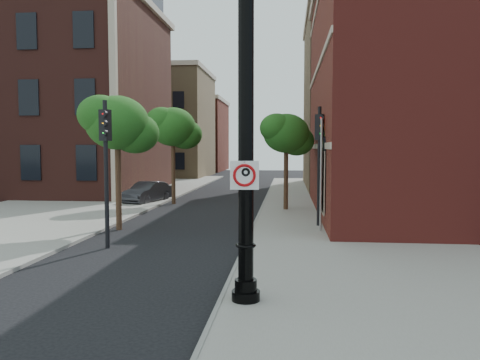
# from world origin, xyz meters

# --- Properties ---
(ground) EXTENTS (120.00, 120.00, 0.00)m
(ground) POSITION_xyz_m (0.00, 0.00, 0.00)
(ground) COLOR black
(ground) RESTS_ON ground
(sidewalk_right) EXTENTS (8.00, 60.00, 0.12)m
(sidewalk_right) POSITION_xyz_m (6.00, 10.00, 0.06)
(sidewalk_right) COLOR gray
(sidewalk_right) RESTS_ON ground
(sidewalk_left) EXTENTS (10.00, 50.00, 0.12)m
(sidewalk_left) POSITION_xyz_m (-9.00, 18.00, 0.06)
(sidewalk_left) COLOR gray
(sidewalk_left) RESTS_ON ground
(curb_edge) EXTENTS (0.10, 60.00, 0.14)m
(curb_edge) POSITION_xyz_m (2.05, 10.00, 0.07)
(curb_edge) COLOR gray
(curb_edge) RESTS_ON ground
(victorian_building) EXTENTS (18.60, 14.60, 17.95)m
(victorian_building) POSITION_xyz_m (-16.00, 23.97, 8.74)
(victorian_building) COLOR #50231D
(victorian_building) RESTS_ON ground
(bg_building_tan_a) EXTENTS (12.00, 12.00, 12.00)m
(bg_building_tan_a) POSITION_xyz_m (-12.00, 44.00, 6.00)
(bg_building_tan_a) COLOR #90754E
(bg_building_tan_a) RESTS_ON ground
(bg_building_red) EXTENTS (12.00, 12.00, 10.00)m
(bg_building_red) POSITION_xyz_m (-12.00, 58.00, 5.00)
(bg_building_red) COLOR maroon
(bg_building_red) RESTS_ON ground
(bg_building_tan_b) EXTENTS (22.00, 14.00, 14.00)m
(bg_building_tan_b) POSITION_xyz_m (16.00, 30.00, 7.00)
(bg_building_tan_b) COLOR #90754E
(bg_building_tan_b) RESTS_ON ground
(lamppost) EXTENTS (0.62, 0.62, 7.33)m
(lamppost) POSITION_xyz_m (2.60, -0.61, 3.39)
(lamppost) COLOR black
(lamppost) RESTS_ON ground
(no_parking_sign) EXTENTS (0.61, 0.09, 0.61)m
(no_parking_sign) POSITION_xyz_m (2.59, -0.79, 2.86)
(no_parking_sign) COLOR white
(no_parking_sign) RESTS_ON ground
(parked_car) EXTENTS (2.33, 4.21, 1.32)m
(parked_car) POSITION_xyz_m (-5.20, 17.62, 0.66)
(parked_car) COLOR #2A292E
(parked_car) RESTS_ON ground
(traffic_signal_left) EXTENTS (0.38, 0.44, 5.02)m
(traffic_signal_left) POSITION_xyz_m (-2.63, 4.69, 3.38)
(traffic_signal_left) COLOR black
(traffic_signal_left) RESTS_ON ground
(traffic_signal_right) EXTENTS (0.41, 0.45, 5.15)m
(traffic_signal_right) POSITION_xyz_m (4.81, 9.41, 3.47)
(traffic_signal_right) COLOR black
(traffic_signal_right) RESTS_ON ground
(utility_pole) EXTENTS (0.09, 0.09, 4.59)m
(utility_pole) POSITION_xyz_m (4.80, 8.19, 2.30)
(utility_pole) COLOR #999999
(utility_pole) RESTS_ON ground
(street_tree_a) EXTENTS (3.09, 2.79, 5.57)m
(street_tree_a) POSITION_xyz_m (-3.49, 8.26, 4.40)
(street_tree_a) COLOR #341E15
(street_tree_a) RESTS_ON ground
(street_tree_b) EXTENTS (3.24, 2.93, 5.84)m
(street_tree_b) POSITION_xyz_m (-3.39, 17.26, 4.61)
(street_tree_b) COLOR #341E15
(street_tree_b) RESTS_ON ground
(street_tree_c) EXTENTS (2.90, 2.62, 5.23)m
(street_tree_c) POSITION_xyz_m (3.42, 14.60, 4.13)
(street_tree_c) COLOR #341E15
(street_tree_c) RESTS_ON ground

